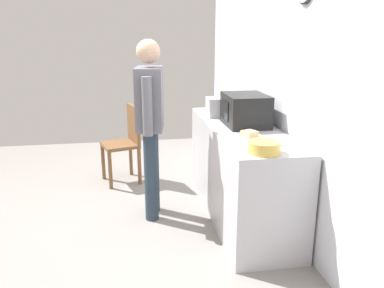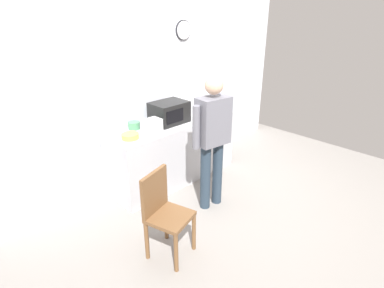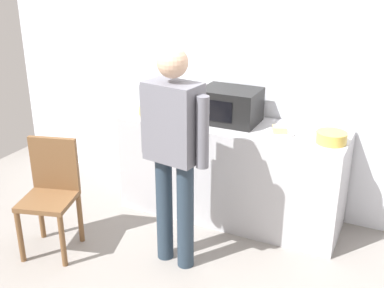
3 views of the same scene
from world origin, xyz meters
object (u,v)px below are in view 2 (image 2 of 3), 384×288
Objects in this scene: sandwich_plate at (198,115)px; fork_utensil at (200,109)px; person_standing at (213,134)px; salad_bowl at (218,108)px; wooden_chair at (164,211)px; mixing_bowl at (134,125)px; spoon_utensil at (186,111)px; cereal_bowl at (130,136)px; toaster at (152,127)px; microwave at (169,112)px.

fork_utensil is (0.27, 0.23, -0.02)m from sandwich_plate.
sandwich_plate is 0.15× the size of person_standing.
salad_bowl is 0.25× the size of wooden_chair.
spoon_utensil is (1.06, 0.10, -0.05)m from mixing_bowl.
cereal_bowl is 1.35× the size of mixing_bowl.
mixing_bowl is at bearing 112.36° from person_standing.
cereal_bowl is at bearing -179.42° from sandwich_plate.
cereal_bowl is (-1.23, -0.01, 0.01)m from sandwich_plate.
salad_bowl is at bearing 27.29° from wooden_chair.
toaster is at bearing -79.17° from mixing_bowl.
fork_utensil and spoon_utensil have the same top height.
salad_bowl is 1.44m from mixing_bowl.
microwave is at bearing -14.95° from mixing_bowl.
sandwich_plate reaches higher than fork_utensil.
mixing_bowl is at bearing 165.05° from microwave.
sandwich_plate is 1.57× the size of mixing_bowl.
microwave reaches higher than mixing_bowl.
wooden_chair is at bearing -107.93° from cereal_bowl.
microwave reaches higher than fork_utensil.
mixing_bowl reaches higher than sandwich_plate.
sandwich_plate is 0.43m from salad_bowl.
salad_bowl is at bearing -7.83° from microwave.
mixing_bowl reaches higher than spoon_utensil.
microwave is 0.53× the size of wooden_chair.
salad_bowl is at bearing -44.64° from spoon_utensil.
wooden_chair is (-0.57, -1.29, -0.44)m from mixing_bowl.
toaster reaches higher than fork_utensil.
person_standing is 1.83× the size of wooden_chair.
salad_bowl reaches higher than spoon_utensil.
microwave is at bearing 8.86° from cereal_bowl.
wooden_chair is (-1.56, -1.05, -0.41)m from sandwich_plate.
mixing_bowl is at bearing 166.35° from sandwich_plate.
mixing_bowl is 1.48m from wooden_chair.
microwave reaches higher than sandwich_plate.
spoon_utensil is at bearing 40.44° from wooden_chair.
salad_bowl is 1.26m from person_standing.
person_standing is at bearing -95.34° from microwave.
salad_bowl is (0.43, -0.02, 0.03)m from sandwich_plate.
mixing_bowl is 0.74× the size of toaster.
sandwich_plate is 1.16× the size of cereal_bowl.
sandwich_plate is 1.93m from wooden_chair.
sandwich_plate is at bearing 177.26° from salad_bowl.
spoon_utensil is at bearing 5.29° from mixing_bowl.
salad_bowl is 1.66m from cereal_bowl.
wooden_chair reaches higher than spoon_utensil.
toaster is at bearing -157.03° from spoon_utensil.
toaster is 1.24m from fork_utensil.
person_standing is (0.66, -0.79, 0.07)m from cereal_bowl.
fork_utensil is at bearing 9.24° from cereal_bowl.
person_standing is at bearing -128.93° from fork_utensil.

